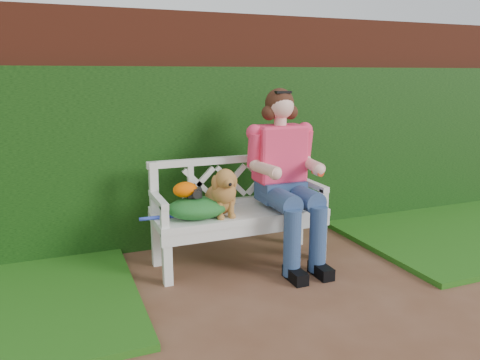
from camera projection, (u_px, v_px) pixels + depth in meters
name	position (u px, v px, depth m)	size (l,w,h in m)	color
ground	(311.00, 310.00, 3.31)	(60.00, 60.00, 0.00)	brown
brick_wall	(220.00, 127.00, 4.78)	(10.00, 0.30, 2.20)	maroon
ivy_hedge	(228.00, 155.00, 4.64)	(10.00, 0.18, 1.70)	#205013
grass_right	(464.00, 228.00, 4.99)	(2.60, 2.00, 0.05)	#14490F
garden_bench	(240.00, 237.00, 4.11)	(1.58, 0.60, 0.48)	silver
seated_woman	(282.00, 174.00, 4.11)	(0.65, 0.87, 1.55)	#D74068
dog	(221.00, 191.00, 3.89)	(0.28, 0.38, 0.42)	#AB7E2A
tennis_racket	(189.00, 214.00, 3.90)	(0.64, 0.27, 0.03)	white
green_bag	(197.00, 207.00, 3.84)	(0.50, 0.39, 0.17)	#169116
camera_item	(195.00, 193.00, 3.82)	(0.11, 0.08, 0.08)	black
baseball_glove	(185.00, 190.00, 3.81)	(0.20, 0.15, 0.13)	#EE5900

